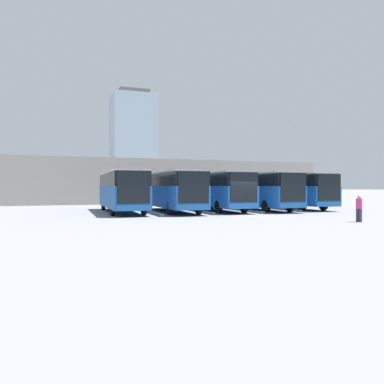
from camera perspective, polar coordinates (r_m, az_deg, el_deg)
name	(u,v)px	position (r m, az deg, el deg)	size (l,w,h in m)	color
ground_plane	(244,215)	(28.55, 7.95, -3.46)	(600.00, 600.00, 0.00)	gray
bus_0	(290,190)	(37.98, 14.76, 0.36)	(2.77, 11.48, 3.34)	#19519E
curb_divider_0	(282,209)	(35.48, 13.54, -2.54)	(0.24, 5.97, 0.15)	#9E9E99
bus_1	(258,190)	(35.06, 9.97, 0.35)	(2.77, 11.48, 3.34)	#19519E
curb_divider_1	(246,211)	(32.64, 8.27, -2.81)	(0.24, 5.97, 0.15)	#9E9E99
bus_2	(215,190)	(33.51, 3.52, 0.35)	(2.77, 11.48, 3.34)	#19519E
curb_divider_2	(200,211)	(31.23, 1.26, -2.96)	(0.24, 5.97, 0.15)	#9E9E99
bus_3	(172,190)	(31.76, -3.09, 0.33)	(2.77, 11.48, 3.34)	#19519E
curb_divider_3	(153,213)	(29.65, -5.99, -3.16)	(0.24, 5.97, 0.15)	#9E9E99
bus_4	(122,190)	(31.48, -10.67, 0.31)	(2.77, 11.48, 3.34)	#19519E
pedestrian	(359,207)	(24.48, 24.10, -2.16)	(0.43, 0.43, 1.62)	#38384C
station_building	(160,181)	(51.78, -4.92, 1.61)	(44.32, 11.21, 5.72)	gray
office_tower	(133,143)	(188.29, -9.02, 7.41)	(20.47, 20.47, 49.51)	#93A8B7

